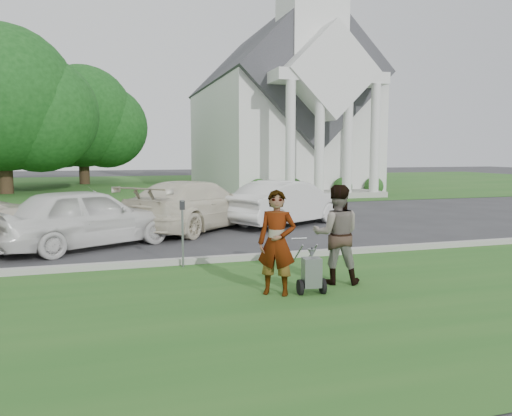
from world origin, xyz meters
name	(u,v)px	position (x,y,z in m)	size (l,w,h in m)	color
ground	(225,268)	(0.00, 0.00, 0.00)	(120.00, 120.00, 0.00)	#333335
grass_strip	(269,311)	(0.00, -3.00, 0.01)	(80.00, 7.00, 0.01)	#255A1F
church_lawn	(141,186)	(0.00, 27.00, 0.01)	(80.00, 30.00, 0.01)	#255A1F
curb	(219,259)	(0.00, 0.55, 0.07)	(80.00, 0.18, 0.15)	#9E9E93
church	(276,101)	(9.00, 23.11, 5.94)	(9.19, 19.00, 24.10)	white
tree_left	(2,105)	(-8.01, 21.99, 5.11)	(10.63, 8.40, 9.71)	#332316
tree_back	(82,121)	(-4.01, 29.99, 4.73)	(9.61, 7.60, 8.89)	#332316
striping_cart	(311,273)	(0.98, -2.32, 0.37)	(0.49, 0.95, 0.86)	black
person_left	(277,244)	(0.40, -2.18, 0.89)	(0.65, 0.43, 1.79)	#999999
person_right	(337,235)	(1.70, -1.78, 0.91)	(0.89, 0.69, 1.83)	#999999
parking_meter_near	(183,225)	(-0.84, 0.31, 0.91)	(0.10, 0.09, 1.44)	gray
car_b	(87,217)	(-2.85, 3.25, 0.78)	(1.84, 4.58, 1.56)	white
car_c	(195,205)	(0.28, 5.38, 0.78)	(2.18, 5.36, 1.56)	#EDE5C9
car_d	(288,203)	(3.45, 5.54, 0.75)	(1.58, 4.53, 1.49)	silver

